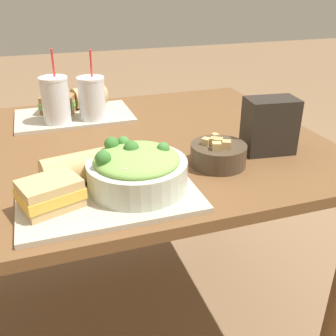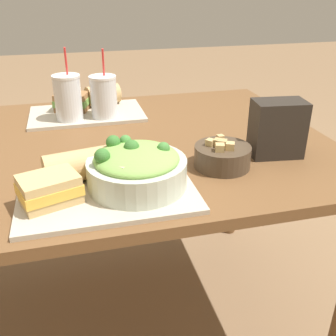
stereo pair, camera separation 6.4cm
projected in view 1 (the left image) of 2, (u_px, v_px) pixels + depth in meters
name	position (u px, v px, depth m)	size (l,w,h in m)	color
ground_plane	(108.00, 320.00, 1.51)	(12.00, 12.00, 0.00)	#846647
dining_table	(94.00, 171.00, 1.22)	(1.42, 0.98, 0.73)	brown
tray_near	(109.00, 197.00, 0.90)	(0.41, 0.25, 0.01)	#BCB29E
tray_far	(74.00, 116.00, 1.42)	(0.41, 0.25, 0.01)	#BCB29E
salad_bowl	(137.00, 168.00, 0.91)	(0.23, 0.23, 0.11)	beige
soup_bowl	(218.00, 154.00, 1.05)	(0.15, 0.15, 0.08)	#473828
sandwich_near	(50.00, 194.00, 0.84)	(0.15, 0.13, 0.06)	tan
baguette_near	(78.00, 168.00, 0.93)	(0.18, 0.11, 0.08)	tan
sandwich_far	(58.00, 104.00, 1.42)	(0.14, 0.12, 0.06)	olive
baguette_far	(90.00, 96.00, 1.49)	(0.14, 0.11, 0.08)	tan
drink_cup_dark	(56.00, 101.00, 1.31)	(0.09, 0.09, 0.24)	silver
drink_cup_red	(92.00, 99.00, 1.35)	(0.09, 0.09, 0.24)	silver
chip_bag	(270.00, 126.00, 1.11)	(0.15, 0.11, 0.16)	#28231E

